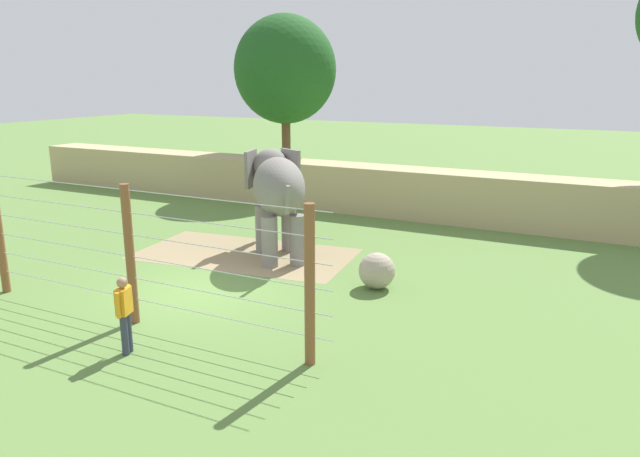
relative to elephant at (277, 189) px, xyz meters
The scene contains 8 objects.
ground_plane 4.46m from the elephant, 93.02° to the right, with size 120.00×120.00×0.00m, color #5B7F3D.
dirt_patch 2.44m from the elephant, 159.22° to the right, with size 6.96×3.73×0.01m, color #937F5B.
embankment_wall 7.34m from the elephant, 91.62° to the left, with size 36.00×1.80×1.98m, color tan.
elephant is the anchor object (origin of this frame).
enrichment_ball 4.58m from the elephant, 20.44° to the right, with size 1.00×1.00×1.00m, color tan.
cable_fence 6.25m from the elephant, 92.00° to the right, with size 10.24×0.21×3.31m.
zookeeper 7.66m from the elephant, 84.09° to the right, with size 0.33×0.57×1.67m.
tree_far_left 12.18m from the elephant, 118.42° to the left, with size 5.00×5.00×8.61m.
Camera 1 is at (9.69, -12.00, 5.61)m, focal length 33.24 mm.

